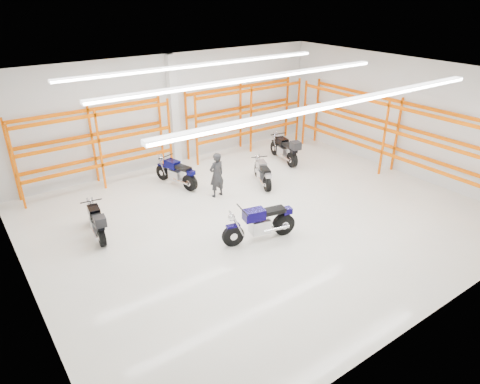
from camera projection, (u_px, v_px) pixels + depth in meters
ground at (260, 216)px, 14.12m from camera, size 14.00×14.00×0.00m
room_shell at (262, 119)px, 12.71m from camera, size 14.02×12.02×4.51m
motorcycle_main at (262, 223)px, 12.63m from camera, size 2.31×0.91×1.15m
motorcycle_back_a at (97, 223)px, 12.73m from camera, size 0.68×2.04×1.04m
motorcycle_back_b at (177, 174)px, 16.07m from camera, size 0.85×2.12×1.06m
motorcycle_back_c at (263, 174)px, 16.17m from camera, size 0.93×1.84×0.95m
motorcycle_back_d at (286, 150)px, 18.19m from camera, size 0.88×2.28×1.18m
standing_man at (217, 175)px, 15.13m from camera, size 0.63×0.44×1.65m
structural_column at (174, 111)px, 17.41m from camera, size 0.32×0.32×4.50m
pallet_racking_back_left at (95, 140)px, 15.59m from camera, size 5.67×0.87×3.00m
pallet_racking_back_right at (246, 111)px, 19.14m from camera, size 5.67×0.87×3.00m
pallet_racking_side at (392, 129)px, 16.71m from camera, size 0.87×9.07×3.00m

